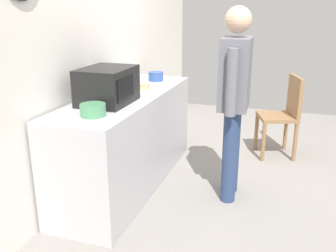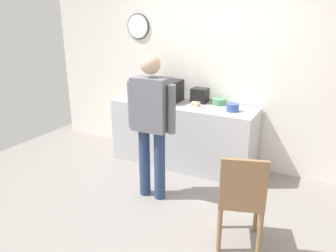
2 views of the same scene
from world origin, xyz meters
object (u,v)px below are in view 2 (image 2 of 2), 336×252
(microwave, at_px, (162,90))
(wooden_chair, at_px, (241,197))
(mixing_bowl, at_px, (137,96))
(toaster, at_px, (200,95))
(spoon_utensil, at_px, (249,107))
(cereal_bowl, at_px, (219,102))
(fork_utensil, at_px, (182,98))
(person_standing, at_px, (151,117))
(salad_bowl, at_px, (233,107))
(sandwich_plate, at_px, (195,106))

(microwave, relative_size, wooden_chair, 0.53)
(microwave, distance_m, mixing_bowl, 0.40)
(toaster, relative_size, spoon_utensil, 1.29)
(mixing_bowl, bearing_deg, microwave, 10.34)
(cereal_bowl, distance_m, mixing_bowl, 1.19)
(cereal_bowl, height_order, fork_utensil, cereal_bowl)
(person_standing, bearing_deg, salad_bowl, 56.04)
(cereal_bowl, bearing_deg, spoon_utensil, 7.53)
(toaster, distance_m, wooden_chair, 1.96)
(salad_bowl, bearing_deg, person_standing, -123.96)
(microwave, bearing_deg, sandwich_plate, -9.86)
(cereal_bowl, bearing_deg, microwave, -166.55)
(microwave, relative_size, spoon_utensil, 2.94)
(cereal_bowl, xyz_separation_m, toaster, (-0.28, -0.02, 0.06))
(person_standing, xyz_separation_m, wooden_chair, (1.17, -0.41, -0.47))
(mixing_bowl, xyz_separation_m, toaster, (0.88, 0.23, 0.05))
(sandwich_plate, bearing_deg, toaster, 99.68)
(wooden_chair, bearing_deg, person_standing, 160.81)
(fork_utensil, relative_size, wooden_chair, 0.18)
(spoon_utensil, relative_size, person_standing, 0.10)
(cereal_bowl, xyz_separation_m, wooden_chair, (0.79, -1.59, -0.42))
(sandwich_plate, height_order, mixing_bowl, mixing_bowl)
(microwave, height_order, fork_utensil, microwave)
(cereal_bowl, bearing_deg, wooden_chair, -63.48)
(fork_utensil, height_order, wooden_chair, wooden_chair)
(fork_utensil, xyz_separation_m, wooden_chair, (1.39, -1.66, -0.38))
(fork_utensil, relative_size, spoon_utensil, 1.00)
(cereal_bowl, xyz_separation_m, fork_utensil, (-0.60, 0.07, -0.04))
(microwave, relative_size, cereal_bowl, 2.42)
(microwave, xyz_separation_m, salad_bowl, (1.04, -0.04, -0.10))
(mixing_bowl, bearing_deg, person_standing, -49.76)
(microwave, bearing_deg, fork_utensil, 54.19)
(wooden_chair, bearing_deg, mixing_bowl, 145.70)
(fork_utensil, distance_m, person_standing, 1.27)
(sandwich_plate, bearing_deg, wooden_chair, -51.81)
(sandwich_plate, xyz_separation_m, spoon_utensil, (0.63, 0.33, -0.02))
(fork_utensil, distance_m, wooden_chair, 2.20)
(toaster, bearing_deg, spoon_utensil, 6.31)
(fork_utensil, relative_size, person_standing, 0.10)
(person_standing, height_order, wooden_chair, person_standing)
(sandwich_plate, height_order, spoon_utensil, sandwich_plate)
(mixing_bowl, relative_size, spoon_utensil, 1.13)
(spoon_utensil, bearing_deg, fork_utensil, 179.00)
(wooden_chair, bearing_deg, sandwich_plate, 128.19)
(cereal_bowl, relative_size, person_standing, 0.12)
(salad_bowl, bearing_deg, cereal_bowl, 138.47)
(microwave, height_order, wooden_chair, microwave)
(spoon_utensil, xyz_separation_m, wooden_chair, (0.40, -1.64, -0.38))
(cereal_bowl, height_order, mixing_bowl, mixing_bowl)
(sandwich_plate, relative_size, person_standing, 0.14)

